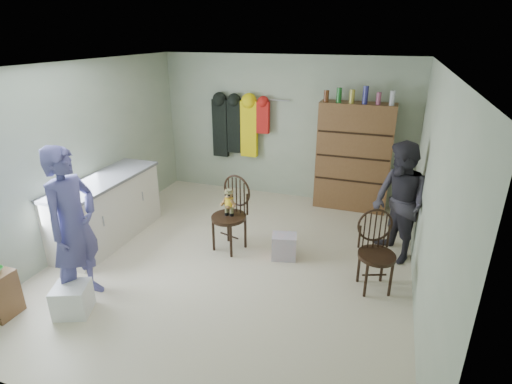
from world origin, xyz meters
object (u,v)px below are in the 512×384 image
(chair_front, at_px, (231,209))
(dresser, at_px, (353,157))
(chair_far, at_px, (376,248))
(counter, at_px, (107,209))

(chair_front, bearing_deg, dresser, 71.15)
(chair_far, distance_m, dresser, 2.38)
(chair_far, bearing_deg, chair_front, 149.85)
(counter, height_order, chair_front, chair_front)
(counter, distance_m, chair_front, 1.83)
(chair_front, bearing_deg, chair_far, 7.37)
(counter, height_order, dresser, dresser)
(counter, bearing_deg, chair_front, 10.67)
(counter, distance_m, dresser, 3.96)
(dresser, bearing_deg, chair_front, -125.65)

